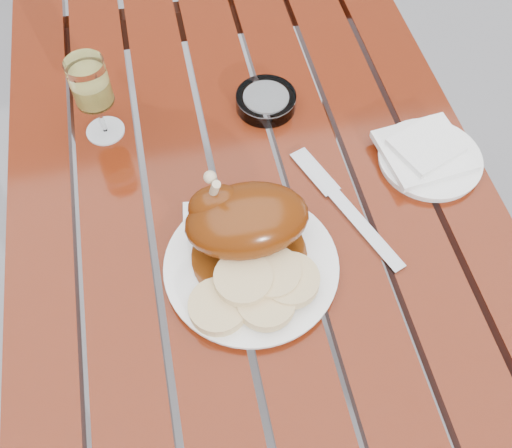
{
  "coord_description": "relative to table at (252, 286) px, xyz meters",
  "views": [
    {
      "loc": [
        -0.11,
        -0.56,
        1.52
      ],
      "look_at": [
        -0.01,
        -0.09,
        0.78
      ],
      "focal_mm": 40.0,
      "sensor_mm": 36.0,
      "label": 1
    }
  ],
  "objects": [
    {
      "name": "ground",
      "position": [
        0.0,
        0.0,
        -0.38
      ],
      "size": [
        60.0,
        60.0,
        0.0
      ],
      "primitive_type": "plane",
      "color": "slate",
      "rests_on": "ground"
    },
    {
      "name": "table",
      "position": [
        0.0,
        0.0,
        0.0
      ],
      "size": [
        0.8,
        1.2,
        0.75
      ],
      "primitive_type": "cube",
      "color": "maroon",
      "rests_on": "ground"
    },
    {
      "name": "dinner_plate",
      "position": [
        -0.03,
        -0.15,
        0.38
      ],
      "size": [
        0.3,
        0.3,
        0.02
      ],
      "primitive_type": "cylinder",
      "rotation": [
        0.0,
        0.0,
        -0.12
      ],
      "color": "white",
      "rests_on": "table"
    },
    {
      "name": "roast_duck",
      "position": [
        -0.03,
        -0.11,
        0.44
      ],
      "size": [
        0.19,
        0.18,
        0.13
      ],
      "color": "#59270A",
      "rests_on": "dinner_plate"
    },
    {
      "name": "bread_dumplings",
      "position": [
        -0.03,
        -0.2,
        0.41
      ],
      "size": [
        0.19,
        0.12,
        0.04
      ],
      "color": "#DFBA88",
      "rests_on": "dinner_plate"
    },
    {
      "name": "wine_glass",
      "position": [
        -0.23,
        0.17,
        0.45
      ],
      "size": [
        0.09,
        0.09,
        0.16
      ],
      "primitive_type": "cylinder",
      "rotation": [
        0.0,
        0.0,
        0.35
      ],
      "color": "#C6BD5A",
      "rests_on": "table"
    },
    {
      "name": "side_plate",
      "position": [
        0.31,
        -0.01,
        0.38
      ],
      "size": [
        0.2,
        0.2,
        0.01
      ],
      "primitive_type": "cylinder",
      "rotation": [
        0.0,
        0.0,
        0.13
      ],
      "color": "white",
      "rests_on": "table"
    },
    {
      "name": "napkin",
      "position": [
        0.3,
        -0.0,
        0.4
      ],
      "size": [
        0.16,
        0.15,
        0.01
      ],
      "primitive_type": "cube",
      "rotation": [
        0.0,
        0.0,
        0.12
      ],
      "color": "white",
      "rests_on": "side_plate"
    },
    {
      "name": "ashtray",
      "position": [
        0.06,
        0.17,
        0.39
      ],
      "size": [
        0.12,
        0.12,
        0.03
      ],
      "primitive_type": "cylinder",
      "rotation": [
        0.0,
        0.0,
        0.08
      ],
      "color": "#B2B7BC",
      "rests_on": "table"
    },
    {
      "name": "fork",
      "position": [
        -0.11,
        -0.13,
        0.38
      ],
      "size": [
        0.05,
        0.2,
        0.01
      ],
      "primitive_type": "cube",
      "rotation": [
        0.0,
        0.0,
        -0.13
      ],
      "color": "gray",
      "rests_on": "table"
    },
    {
      "name": "knife",
      "position": [
        0.15,
        -0.09,
        0.38
      ],
      "size": [
        0.1,
        0.23,
        0.01
      ],
      "primitive_type": "cube",
      "rotation": [
        0.0,
        0.0,
        0.36
      ],
      "color": "gray",
      "rests_on": "table"
    }
  ]
}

